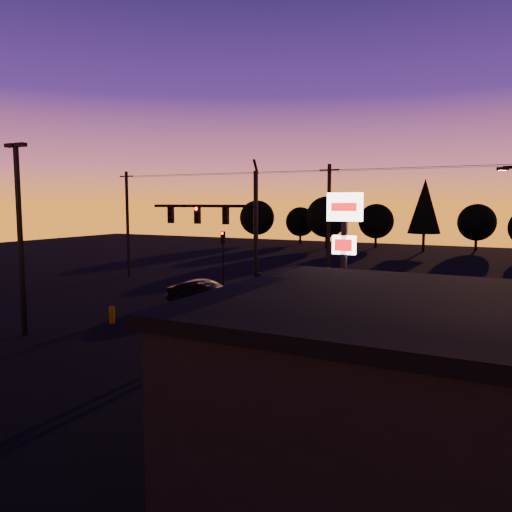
{
  "coord_description": "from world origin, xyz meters",
  "views": [
    {
      "loc": [
        13.3,
        -18.88,
        6.38
      ],
      "look_at": [
        1.0,
        5.0,
        3.5
      ],
      "focal_mm": 35.0,
      "sensor_mm": 36.0,
      "label": 1
    }
  ],
  "objects_px": {
    "traffic_signal_mast": "(229,230)",
    "secondary_signal": "(223,252)",
    "parking_lot_light": "(20,226)",
    "car_mid": "(205,293)",
    "suv_parked": "(454,370)",
    "pylon_sign": "(344,238)",
    "car_right": "(403,307)",
    "bollard": "(112,315)"
  },
  "relations": [
    {
      "from": "traffic_signal_mast",
      "to": "car_mid",
      "type": "height_order",
      "value": "traffic_signal_mast"
    },
    {
      "from": "secondary_signal",
      "to": "pylon_sign",
      "type": "distance_m",
      "value": 15.75
    },
    {
      "from": "parking_lot_light",
      "to": "car_mid",
      "type": "bearing_deg",
      "value": 68.58
    },
    {
      "from": "pylon_sign",
      "to": "bollard",
      "type": "bearing_deg",
      "value": -176.32
    },
    {
      "from": "car_right",
      "to": "parking_lot_light",
      "type": "bearing_deg",
      "value": -42.85
    },
    {
      "from": "parking_lot_light",
      "to": "suv_parked",
      "type": "height_order",
      "value": "parking_lot_light"
    },
    {
      "from": "traffic_signal_mast",
      "to": "pylon_sign",
      "type": "distance_m",
      "value": 7.52
    },
    {
      "from": "parking_lot_light",
      "to": "suv_parked",
      "type": "bearing_deg",
      "value": 5.65
    },
    {
      "from": "traffic_signal_mast",
      "to": "suv_parked",
      "type": "distance_m",
      "value": 13.59
    },
    {
      "from": "traffic_signal_mast",
      "to": "suv_parked",
      "type": "height_order",
      "value": "traffic_signal_mast"
    },
    {
      "from": "car_right",
      "to": "suv_parked",
      "type": "height_order",
      "value": "car_right"
    },
    {
      "from": "bollard",
      "to": "car_right",
      "type": "height_order",
      "value": "car_right"
    },
    {
      "from": "secondary_signal",
      "to": "parking_lot_light",
      "type": "relative_size",
      "value": 0.48
    },
    {
      "from": "parking_lot_light",
      "to": "car_mid",
      "type": "xyz_separation_m",
      "value": [
        3.9,
        9.93,
        -4.51
      ]
    },
    {
      "from": "traffic_signal_mast",
      "to": "bollard",
      "type": "distance_m",
      "value": 7.69
    },
    {
      "from": "traffic_signal_mast",
      "to": "secondary_signal",
      "type": "bearing_deg",
      "value": 123.19
    },
    {
      "from": "parking_lot_light",
      "to": "traffic_signal_mast",
      "type": "bearing_deg",
      "value": 43.37
    },
    {
      "from": "car_right",
      "to": "car_mid",
      "type": "bearing_deg",
      "value": -71.68
    },
    {
      "from": "car_mid",
      "to": "suv_parked",
      "type": "distance_m",
      "value": 17.33
    },
    {
      "from": "secondary_signal",
      "to": "bollard",
      "type": "xyz_separation_m",
      "value": [
        -0.4,
        -10.78,
        -2.42
      ]
    },
    {
      "from": "secondary_signal",
      "to": "car_right",
      "type": "height_order",
      "value": "secondary_signal"
    },
    {
      "from": "bollard",
      "to": "suv_parked",
      "type": "bearing_deg",
      "value": -5.97
    },
    {
      "from": "secondary_signal",
      "to": "bollard",
      "type": "bearing_deg",
      "value": -92.11
    },
    {
      "from": "parking_lot_light",
      "to": "pylon_sign",
      "type": "bearing_deg",
      "value": 17.23
    },
    {
      "from": "parking_lot_light",
      "to": "secondary_signal",
      "type": "bearing_deg",
      "value": 80.21
    },
    {
      "from": "parking_lot_light",
      "to": "bollard",
      "type": "height_order",
      "value": "parking_lot_light"
    },
    {
      "from": "secondary_signal",
      "to": "car_right",
      "type": "distance_m",
      "value": 13.74
    },
    {
      "from": "traffic_signal_mast",
      "to": "secondary_signal",
      "type": "distance_m",
      "value": 9.19
    },
    {
      "from": "secondary_signal",
      "to": "pylon_sign",
      "type": "bearing_deg",
      "value": -39.77
    },
    {
      "from": "traffic_signal_mast",
      "to": "pylon_sign",
      "type": "xyz_separation_m",
      "value": [
        7.1,
        -2.49,
        -0.02
      ]
    },
    {
      "from": "traffic_signal_mast",
      "to": "suv_parked",
      "type": "relative_size",
      "value": 1.76
    },
    {
      "from": "secondary_signal",
      "to": "suv_parked",
      "type": "distance_m",
      "value": 21.07
    },
    {
      "from": "suv_parked",
      "to": "pylon_sign",
      "type": "bearing_deg",
      "value": 142.82
    },
    {
      "from": "traffic_signal_mast",
      "to": "suv_parked",
      "type": "xyz_separation_m",
      "value": [
        11.86,
        -5.09,
        -4.26
      ]
    },
    {
      "from": "secondary_signal",
      "to": "car_right",
      "type": "relative_size",
      "value": 0.86
    },
    {
      "from": "secondary_signal",
      "to": "car_mid",
      "type": "relative_size",
      "value": 0.94
    },
    {
      "from": "secondary_signal",
      "to": "pylon_sign",
      "type": "height_order",
      "value": "pylon_sign"
    },
    {
      "from": "traffic_signal_mast",
      "to": "secondary_signal",
      "type": "relative_size",
      "value": 1.97
    },
    {
      "from": "traffic_signal_mast",
      "to": "parking_lot_light",
      "type": "xyz_separation_m",
      "value": [
        -7.4,
        -6.99,
        0.33
      ]
    },
    {
      "from": "bollard",
      "to": "car_mid",
      "type": "distance_m",
      "value": 6.49
    },
    {
      "from": "car_mid",
      "to": "secondary_signal",
      "type": "bearing_deg",
      "value": 11.3
    },
    {
      "from": "pylon_sign",
      "to": "bollard",
      "type": "distance_m",
      "value": 13.2
    }
  ]
}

